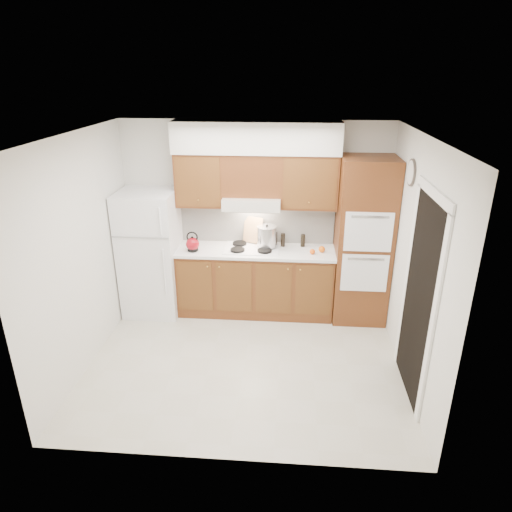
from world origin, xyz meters
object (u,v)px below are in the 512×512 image
Objects in this scene: oven_cabinet at (363,242)px; fridge at (151,253)px; stock_pot at (267,237)px; kettle at (193,244)px.

fridge is at bearing -179.30° from oven_cabinet.
oven_cabinet is at bearing 0.70° from fridge.
stock_pot is (1.58, 0.12, 0.24)m from fridge.
stock_pot is at bearing 4.20° from fridge.
kettle is at bearing -7.01° from fridge.
fridge is at bearing -175.80° from stock_pot.
fridge reaches higher than stock_pot.
fridge is 2.86m from oven_cabinet.
fridge is at bearing 168.06° from kettle.
oven_cabinet is 12.35× the size of kettle.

